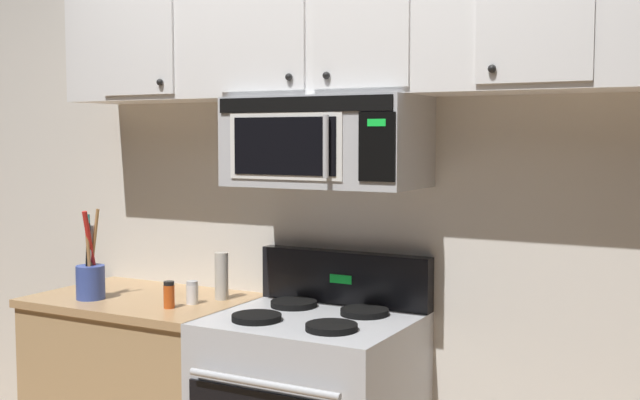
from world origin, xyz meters
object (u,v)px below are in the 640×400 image
at_px(over_range_microwave, 326,142).
at_px(salt_shaker, 192,293).
at_px(spice_jar, 169,295).
at_px(pepper_mill, 222,276).
at_px(utensil_crock_blue, 90,277).

height_order(over_range_microwave, salt_shaker, over_range_microwave).
bearing_deg(spice_jar, pepper_mill, 70.27).
distance_m(pepper_mill, spice_jar, 0.26).
xyz_separation_m(over_range_microwave, salt_shaker, (-0.56, -0.13, -0.63)).
bearing_deg(pepper_mill, salt_shaker, -112.66).
relative_size(over_range_microwave, spice_jar, 6.88).
relative_size(utensil_crock_blue, salt_shaker, 4.04).
height_order(pepper_mill, spice_jar, pepper_mill).
xyz_separation_m(over_range_microwave, pepper_mill, (-0.50, -0.00, -0.57)).
relative_size(salt_shaker, pepper_mill, 0.48).
bearing_deg(pepper_mill, utensil_crock_blue, -152.85).
bearing_deg(over_range_microwave, utensil_crock_blue, -165.52).
relative_size(pepper_mill, spice_jar, 1.83).
xyz_separation_m(salt_shaker, spice_jar, (-0.03, -0.11, 0.01)).
distance_m(utensil_crock_blue, salt_shaker, 0.47).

